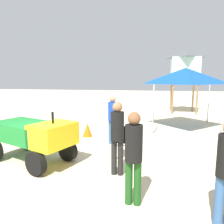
% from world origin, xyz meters
% --- Properties ---
extents(ground, '(80.00, 80.00, 0.00)m').
position_xyz_m(ground, '(0.00, 0.00, 0.00)').
color(ground, beige).
extents(utility_cart, '(2.80, 2.02, 1.50)m').
position_xyz_m(utility_cart, '(-0.47, 0.58, 0.78)').
color(utility_cart, '#197A2D').
rests_on(utility_cart, ground).
extents(stacked_plastic_chairs, '(0.48, 0.48, 1.11)m').
position_xyz_m(stacked_plastic_chairs, '(1.97, 1.30, 0.65)').
color(stacked_plastic_chairs, white).
rests_on(stacked_plastic_chairs, ground).
extents(surfboard_pile, '(2.80, 0.95, 0.40)m').
position_xyz_m(surfboard_pile, '(-3.12, 3.46, 0.20)').
color(surfboard_pile, red).
rests_on(surfboard_pile, ground).
extents(lifeguard_near_left, '(0.32, 0.32, 1.76)m').
position_xyz_m(lifeguard_near_left, '(1.36, 2.67, 1.02)').
color(lifeguard_near_left, '#33598C').
rests_on(lifeguard_near_left, ground).
extents(lifeguard_near_center, '(0.32, 0.32, 1.80)m').
position_xyz_m(lifeguard_near_center, '(1.98, 0.26, 1.04)').
color(lifeguard_near_center, black).
rests_on(lifeguard_near_center, ground).
extents(lifeguard_near_right, '(0.32, 0.32, 1.75)m').
position_xyz_m(lifeguard_near_right, '(2.49, -0.89, 1.01)').
color(lifeguard_near_right, '#194C19').
rests_on(lifeguard_near_right, ground).
extents(popup_canopy, '(2.87, 2.87, 2.86)m').
position_xyz_m(popup_canopy, '(4.17, 5.78, 2.48)').
color(popup_canopy, '#B2B2B7').
rests_on(popup_canopy, ground).
extents(lifeguard_tower, '(1.98, 1.98, 4.24)m').
position_xyz_m(lifeguard_tower, '(4.74, 10.82, 3.12)').
color(lifeguard_tower, olive).
rests_on(lifeguard_tower, ground).
extents(traffic_cone_near, '(0.39, 0.39, 0.56)m').
position_xyz_m(traffic_cone_near, '(0.15, 3.42, 0.28)').
color(traffic_cone_near, orange).
rests_on(traffic_cone_near, ground).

